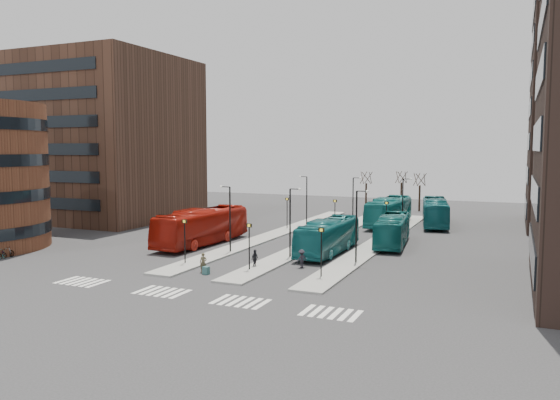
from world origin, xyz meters
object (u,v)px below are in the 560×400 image
at_px(teal_bus_b, 389,212).
at_px(commuter_b, 255,259).
at_px(bicycle_mid, 6,251).
at_px(teal_bus_d, 435,212).
at_px(suitcase, 206,270).
at_px(commuter_a, 202,238).
at_px(traveller, 203,263).
at_px(commuter_c, 302,259).
at_px(teal_bus_a, 328,236).
at_px(bicycle_far, 1,253).
at_px(teal_bus_c, 392,230).
at_px(red_bus, 202,226).

relative_size(teal_bus_b, commuter_b, 8.47).
bearing_deg(bicycle_mid, teal_bus_d, -61.35).
height_order(suitcase, bicycle_mid, bicycle_mid).
bearing_deg(suitcase, commuter_a, 134.41).
distance_m(traveller, commuter_c, 7.95).
distance_m(suitcase, teal_bus_b, 33.08).
bearing_deg(teal_bus_b, teal_bus_a, -91.78).
bearing_deg(suitcase, commuter_c, 52.33).
bearing_deg(bicycle_far, suitcase, -79.80).
bearing_deg(teal_bus_c, bicycle_far, -152.46).
relative_size(traveller, bicycle_far, 0.94).
relative_size(teal_bus_d, traveller, 8.02).
distance_m(teal_bus_b, bicycle_far, 43.59).
height_order(teal_bus_a, commuter_a, teal_bus_a).
bearing_deg(teal_bus_c, commuter_c, -114.99).
distance_m(teal_bus_b, teal_bus_d, 5.81).
distance_m(teal_bus_c, commuter_b, 17.03).
height_order(teal_bus_a, commuter_b, teal_bus_a).
bearing_deg(bicycle_mid, commuter_b, -97.01).
distance_m(commuter_c, bicycle_far, 26.85).
distance_m(teal_bus_c, bicycle_mid, 36.40).
height_order(suitcase, bicycle_far, bicycle_far).
height_order(traveller, bicycle_far, traveller).
bearing_deg(commuter_a, teal_bus_d, -135.74).
height_order(teal_bus_a, commuter_c, teal_bus_a).
relative_size(suitcase, bicycle_mid, 0.38).
height_order(traveller, commuter_c, traveller).
distance_m(red_bus, teal_bus_d, 30.50).
xyz_separation_m(teal_bus_a, traveller, (-6.43, -11.46, -0.82)).
xyz_separation_m(teal_bus_d, commuter_a, (-18.88, -24.76, -0.78)).
height_order(red_bus, commuter_c, red_bus).
bearing_deg(teal_bus_a, teal_bus_d, 74.06).
distance_m(commuter_a, commuter_b, 10.82).
relative_size(teal_bus_a, teal_bus_b, 0.89).
height_order(teal_bus_a, teal_bus_d, teal_bus_d).
xyz_separation_m(teal_bus_c, commuter_b, (-8.02, -15.00, -0.77)).
distance_m(red_bus, commuter_a, 1.95).
relative_size(suitcase, red_bus, 0.05).
bearing_deg(teal_bus_d, red_bus, -139.78).
xyz_separation_m(commuter_c, bicycle_mid, (-25.94, -6.41, -0.26)).
bearing_deg(teal_bus_a, suitcase, -115.93).
bearing_deg(teal_bus_d, commuter_c, -112.09).
height_order(teal_bus_a, teal_bus_b, teal_bus_b).
bearing_deg(teal_bus_d, suitcase, -119.31).
relative_size(teal_bus_a, traveller, 7.42).
relative_size(teal_bus_b, commuter_a, 6.87).
height_order(teal_bus_b, commuter_b, teal_bus_b).
height_order(teal_bus_b, teal_bus_d, teal_bus_b).
xyz_separation_m(suitcase, teal_bus_b, (7.12, 32.28, 1.48)).
height_order(red_bus, teal_bus_c, red_bus).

